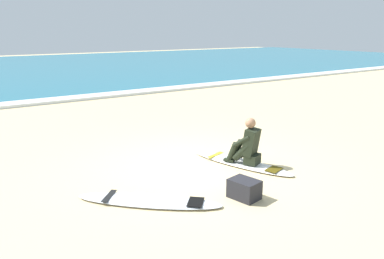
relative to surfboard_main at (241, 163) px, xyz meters
name	(u,v)px	position (x,y,z in m)	size (l,w,h in m)	color
ground_plane	(195,166)	(-0.83, 0.46, -0.04)	(80.00, 80.00, 0.00)	beige
sea	(6,70)	(-0.83, 23.16, 0.01)	(80.00, 28.00, 0.10)	teal
breaking_foam	(66,99)	(-0.83, 9.46, 0.02)	(80.00, 0.90, 0.11)	white
surfboard_main	(241,163)	(0.00, 0.00, 0.00)	(1.17, 2.40, 0.08)	white
surfer_seated	(247,146)	(0.03, -0.14, 0.40)	(0.58, 0.77, 0.95)	black
surfboard_spare_near	(149,201)	(-2.43, -0.53, 0.00)	(2.10, 2.02, 0.08)	silver
beach_bag	(244,189)	(-1.04, -1.25, 0.12)	(0.36, 0.48, 0.32)	#232328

